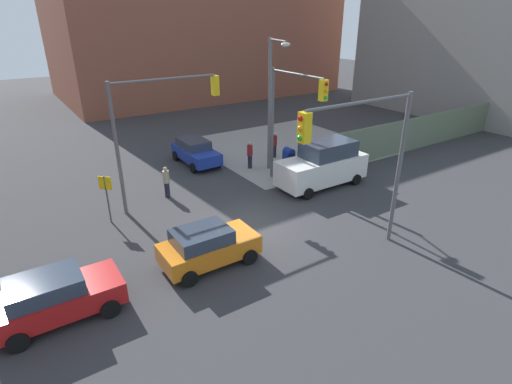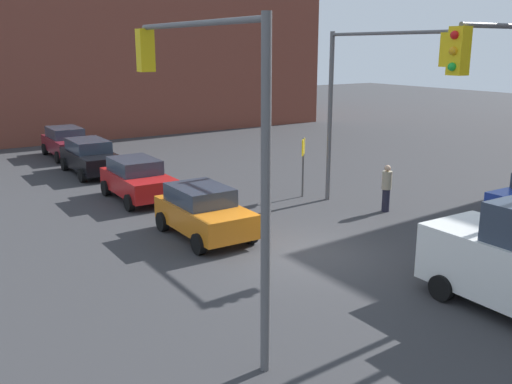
{
  "view_description": "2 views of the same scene",
  "coord_description": "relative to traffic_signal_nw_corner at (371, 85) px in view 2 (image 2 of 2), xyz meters",
  "views": [
    {
      "loc": [
        -8.92,
        -14.13,
        9.17
      ],
      "look_at": [
        0.15,
        -0.36,
        1.83
      ],
      "focal_mm": 28.0,
      "sensor_mm": 36.0,
      "label": 1
    },
    {
      "loc": [
        12.52,
        -9.86,
        5.93
      ],
      "look_at": [
        -1.75,
        -0.68,
        1.61
      ],
      "focal_mm": 40.0,
      "sensor_mm": 36.0,
      "label": 2
    }
  ],
  "objects": [
    {
      "name": "building_brick_west",
      "position": [
        -29.68,
        0.99,
        3.63
      ],
      "size": [
        16.0,
        28.0,
        16.55
      ],
      "color": "brown",
      "rests_on": "ground"
    },
    {
      "name": "ground_plane",
      "position": [
        2.32,
        -4.5,
        -4.64
      ],
      "size": [
        120.0,
        120.0,
        0.0
      ],
      "primitive_type": "plane",
      "color": "#333335"
    },
    {
      "name": "warning_sign_two_way",
      "position": [
        -3.08,
        -0.57,
        -3.0
      ],
      "size": [
        0.48,
        0.48,
        2.4
      ],
      "color": "#4C4C4C",
      "rests_on": "ground"
    },
    {
      "name": "sedan_maroon",
      "position": [
        -17.03,
        -6.3,
        -3.8
      ],
      "size": [
        4.27,
        2.02,
        1.62
      ],
      "color": "maroon",
      "rests_on": "ground"
    },
    {
      "name": "coupe_red",
      "position": [
        -6.3,
        -6.38,
        -3.8
      ],
      "size": [
        3.95,
        2.02,
        1.62
      ],
      "color": "#B21919",
      "rests_on": "ground"
    },
    {
      "name": "coupe_orange",
      "position": [
        -0.77,
        -6.32,
        -3.8
      ],
      "size": [
        3.86,
        2.02,
        1.62
      ],
      "color": "orange",
      "rests_on": "ground"
    },
    {
      "name": "traffic_signal_se_corner",
      "position": [
        4.7,
        -9.0,
        -0.01
      ],
      "size": [
        5.57,
        0.36,
        6.5
      ],
      "color": "#59595B",
      "rests_on": "ground"
    },
    {
      "name": "pedestrian_walking_north",
      "position": [
        0.32,
        0.7,
        -3.73
      ],
      "size": [
        0.36,
        0.36,
        1.75
      ],
      "rotation": [
        0.0,
        0.0,
        1.78
      ],
      "color": "#9E937A",
      "rests_on": "ground"
    },
    {
      "name": "hatchback_black",
      "position": [
        -12.06,
        -6.5,
        -3.8
      ],
      "size": [
        4.46,
        2.02,
        1.62
      ],
      "color": "black",
      "rests_on": "ground"
    },
    {
      "name": "traffic_signal_nw_corner",
      "position": [
        0.0,
        0.0,
        0.0
      ],
      "size": [
        5.69,
        0.36,
        6.5
      ],
      "color": "#59595B",
      "rests_on": "ground"
    }
  ]
}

